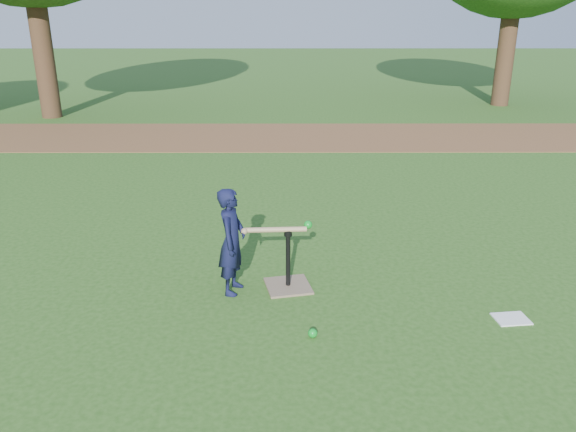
{
  "coord_description": "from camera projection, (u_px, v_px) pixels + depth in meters",
  "views": [
    {
      "loc": [
        0.17,
        -4.79,
        2.6
      ],
      "look_at": [
        0.18,
        0.57,
        0.65
      ],
      "focal_mm": 35.0,
      "sensor_mm": 36.0,
      "label": 1
    }
  ],
  "objects": [
    {
      "name": "swing_action",
      "position": [
        279.0,
        229.0,
        5.41
      ],
      "size": [
        0.69,
        0.16,
        0.11
      ],
      "color": "tan",
      "rests_on": "ground"
    },
    {
      "name": "batting_tee",
      "position": [
        288.0,
        277.0,
        5.6
      ],
      "size": [
        0.51,
        0.51,
        0.61
      ],
      "color": "#826A52",
      "rests_on": "ground"
    },
    {
      "name": "ground",
      "position": [
        269.0,
        300.0,
        5.39
      ],
      "size": [
        80.0,
        80.0,
        0.0
      ],
      "primitive_type": "plane",
      "color": "#285116",
      "rests_on": "ground"
    },
    {
      "name": "child",
      "position": [
        232.0,
        241.0,
        5.38
      ],
      "size": [
        0.32,
        0.43,
        1.06
      ],
      "primitive_type": "imported",
      "rotation": [
        0.0,
        0.0,
        1.38
      ],
      "color": "black",
      "rests_on": "ground"
    },
    {
      "name": "clipboard",
      "position": [
        511.0,
        319.0,
        5.04
      ],
      "size": [
        0.32,
        0.26,
        0.01
      ],
      "primitive_type": "cube",
      "rotation": [
        0.0,
        0.0,
        0.11
      ],
      "color": "white",
      "rests_on": "ground"
    },
    {
      "name": "dirt_strip",
      "position": [
        279.0,
        136.0,
        12.43
      ],
      "size": [
        24.0,
        3.0,
        0.01
      ],
      "primitive_type": "cube",
      "color": "brown",
      "rests_on": "ground"
    },
    {
      "name": "wiffle_ball_ground",
      "position": [
        313.0,
        333.0,
        4.75
      ],
      "size": [
        0.08,
        0.08,
        0.08
      ],
      "primitive_type": "sphere",
      "color": "#0D9623",
      "rests_on": "ground"
    }
  ]
}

